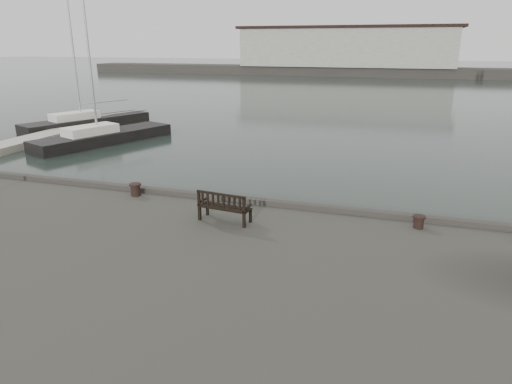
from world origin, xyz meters
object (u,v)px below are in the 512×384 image
Objects in this scene: bollard_right at (419,222)px; yacht_b at (88,124)px; bollard_left at (135,190)px; yacht_c at (105,140)px; bench at (225,212)px.

yacht_b is at bearing 143.92° from bollard_right.
yacht_c is (-11.31, 13.93, -1.54)m from bollard_left.
yacht_b reaches higher than bollard_right.
bollard_right is at bearing -12.84° from yacht_c.
bollard_left is 9.83m from bollard_right.
yacht_b reaches higher than bollard_left.
yacht_c is at bearing 141.73° from bench.
bench reaches higher than bollard_left.
yacht_c is (5.37, -5.25, -0.00)m from yacht_b.
bench is 0.12× the size of yacht_b.
yacht_b is (-16.68, 19.18, -1.54)m from bollard_left.
yacht_b reaches higher than yacht_c.
yacht_b is (-26.50, 19.31, -1.51)m from bollard_right.
bench is 29.26m from yacht_b.
bollard_right is at bearing -0.78° from bollard_left.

